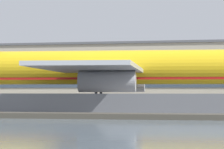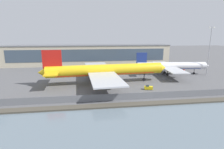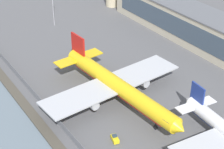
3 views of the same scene
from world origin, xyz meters
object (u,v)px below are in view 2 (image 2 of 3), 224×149
object	(u,v)px
passenger_jet_white	(170,66)
ops_van	(180,69)
apron_light_mast_apron_east	(209,49)
baggage_tug	(148,88)
cargo_jet_yellow	(104,70)

from	to	relation	value
passenger_jet_white	ops_van	world-z (taller)	passenger_jet_white
passenger_jet_white	ops_van	bearing A→B (deg)	37.95
ops_van	apron_light_mast_apron_east	distance (m)	19.33
passenger_jet_white	baggage_tug	world-z (taller)	passenger_jet_white
passenger_jet_white	baggage_tug	size ratio (longest dim) A/B	11.72
cargo_jet_yellow	apron_light_mast_apron_east	distance (m)	55.70
cargo_jet_yellow	passenger_jet_white	xyz separation A→B (m)	(36.24, 12.70, -1.21)
ops_van	apron_light_mast_apron_east	world-z (taller)	apron_light_mast_apron_east
cargo_jet_yellow	baggage_tug	xyz separation A→B (m)	(16.17, -11.26, -4.92)
ops_van	apron_light_mast_apron_east	xyz separation A→B (m)	(7.71, -12.63, 12.44)
apron_light_mast_apron_east	ops_van	bearing A→B (deg)	121.41
baggage_tug	ops_van	world-z (taller)	ops_van
baggage_tug	apron_light_mast_apron_east	world-z (taller)	apron_light_mast_apron_east
baggage_tug	apron_light_mast_apron_east	bearing A→B (deg)	27.03
ops_van	passenger_jet_white	bearing A→B (deg)	-142.05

